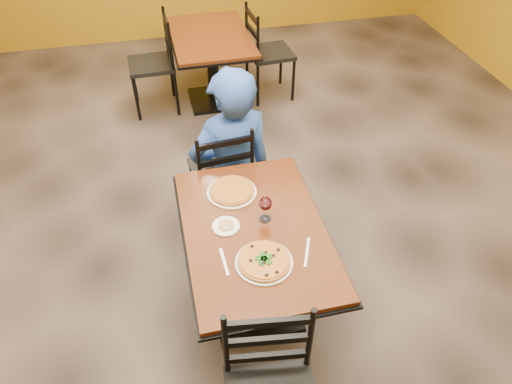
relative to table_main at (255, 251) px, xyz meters
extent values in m
cube|color=black|center=(0.00, 0.50, -0.56)|extent=(7.00, 8.00, 0.01)
cube|color=#61210F|center=(0.00, 0.00, 0.18)|extent=(0.80, 1.20, 0.03)
cube|color=black|center=(0.00, 0.00, 0.15)|extent=(0.83, 1.23, 0.02)
cylinder|color=black|center=(0.00, 0.00, -0.19)|extent=(0.12, 0.12, 0.66)
cube|color=black|center=(0.00, 0.00, -0.54)|extent=(0.55, 0.55, 0.04)
cube|color=#61210F|center=(0.17, 2.70, 0.18)|extent=(0.77, 1.15, 0.03)
cube|color=black|center=(0.17, 2.70, 0.15)|extent=(0.80, 1.18, 0.02)
cylinder|color=black|center=(0.17, 2.70, -0.19)|extent=(0.11, 0.11, 0.66)
cube|color=black|center=(0.17, 2.70, -0.54)|extent=(0.53, 0.53, 0.04)
imported|color=#1C539A|center=(0.03, 0.87, 0.10)|extent=(0.72, 0.55, 1.32)
cylinder|color=white|center=(-0.01, -0.26, 0.20)|extent=(0.31, 0.31, 0.01)
cylinder|color=maroon|center=(-0.01, -0.26, 0.21)|extent=(0.28, 0.28, 0.02)
cylinder|color=white|center=(-0.07, 0.34, 0.20)|extent=(0.31, 0.31, 0.01)
cylinder|color=gold|center=(-0.07, 0.34, 0.21)|extent=(0.28, 0.28, 0.02)
cylinder|color=white|center=(-0.16, 0.05, 0.20)|extent=(0.16, 0.16, 0.01)
cylinder|color=tan|center=(-0.16, 0.05, 0.21)|extent=(0.09, 0.09, 0.01)
cube|color=silver|center=(-0.21, -0.20, 0.20)|extent=(0.02, 0.19, 0.00)
cube|color=silver|center=(0.24, -0.23, 0.20)|extent=(0.10, 0.20, 0.00)
camera|label=1|loc=(-0.41, -1.81, 2.14)|focal=32.92mm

